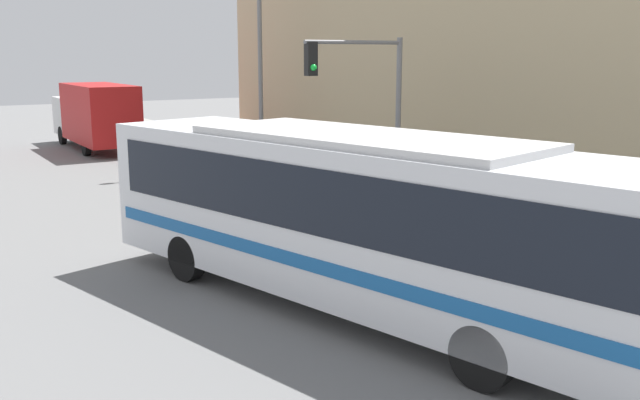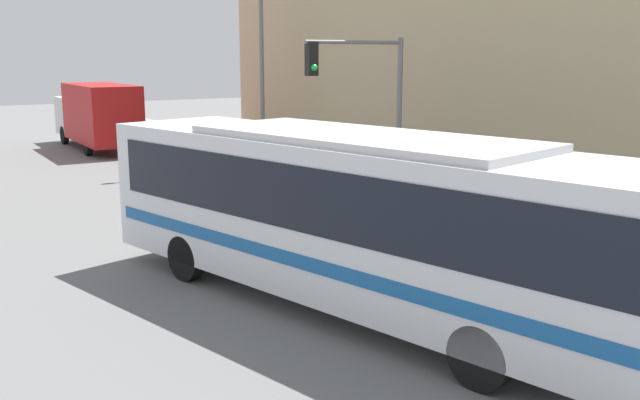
% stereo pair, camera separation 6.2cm
% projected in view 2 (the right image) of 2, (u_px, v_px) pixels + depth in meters
% --- Properties ---
extents(ground_plane, '(120.00, 120.00, 0.00)m').
position_uv_depth(ground_plane, '(490.00, 345.00, 11.13)').
color(ground_plane, slate).
extents(sidewalk, '(2.87, 70.00, 0.15)m').
position_uv_depth(sidewalk, '(259.00, 157.00, 30.87)').
color(sidewalk, gray).
rests_on(sidewalk, ground_plane).
extents(building_facade, '(6.00, 23.81, 12.52)m').
position_uv_depth(building_facade, '(452.00, 3.00, 25.94)').
color(building_facade, tan).
rests_on(building_facade, ground_plane).
extents(city_bus, '(5.37, 11.85, 3.13)m').
position_uv_depth(city_bus, '(361.00, 211.00, 12.30)').
color(city_bus, silver).
rests_on(city_bus, ground_plane).
extents(delivery_truck, '(2.24, 8.15, 3.07)m').
position_uv_depth(delivery_truck, '(97.00, 114.00, 33.50)').
color(delivery_truck, '#B21919').
rests_on(delivery_truck, ground_plane).
extents(fire_hydrant, '(0.23, 0.31, 0.67)m').
position_uv_depth(fire_hydrant, '(528.00, 224.00, 16.95)').
color(fire_hydrant, gold).
rests_on(fire_hydrant, sidewalk).
extents(traffic_light_pole, '(3.28, 0.35, 4.77)m').
position_uv_depth(traffic_light_pole, '(367.00, 90.00, 20.25)').
color(traffic_light_pole, slate).
rests_on(traffic_light_pole, sidewalk).
extents(parking_meter, '(0.14, 0.14, 1.24)m').
position_uv_depth(parking_meter, '(374.00, 167.00, 22.13)').
color(parking_meter, slate).
rests_on(parking_meter, sidewalk).
extents(street_lamp, '(3.03, 0.28, 7.61)m').
position_uv_depth(street_lamp, '(252.00, 47.00, 28.13)').
color(street_lamp, slate).
rests_on(street_lamp, sidewalk).
extents(pedestrian_near_corner, '(0.34, 0.34, 1.72)m').
position_uv_depth(pedestrian_near_corner, '(431.00, 166.00, 22.09)').
color(pedestrian_near_corner, '#47382D').
rests_on(pedestrian_near_corner, sidewalk).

